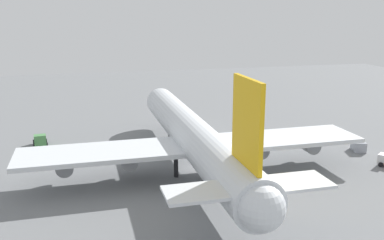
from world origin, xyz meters
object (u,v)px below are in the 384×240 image
cargo_container_fore (358,146)px  cargo_airplane (192,136)px  safety_cone_nose (168,125)px  pushback_tractor (40,140)px

cargo_container_fore → cargo_airplane: bearing=92.6°
cargo_container_fore → safety_cone_nose: 40.80m
cargo_container_fore → safety_cone_nose: size_ratio=5.73×
pushback_tractor → safety_cone_nose: 28.27m
pushback_tractor → cargo_container_fore: bearing=-107.5°
cargo_airplane → safety_cone_nose: 28.39m
pushback_tractor → cargo_container_fore: size_ratio=1.32×
cargo_airplane → cargo_container_fore: cargo_airplane is taller
safety_cone_nose → pushback_tractor: bearing=106.5°
cargo_airplane → cargo_container_fore: (1.48, -32.80, -4.84)m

